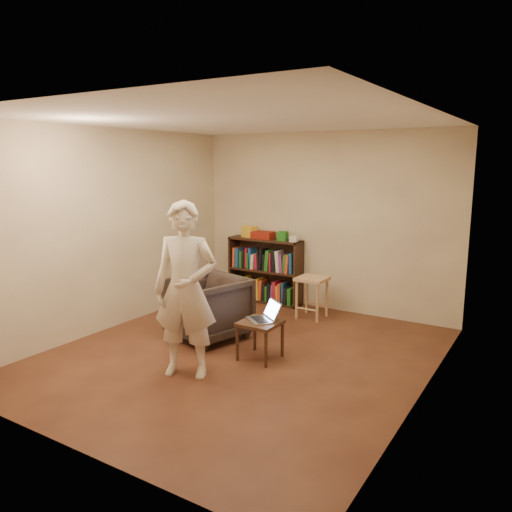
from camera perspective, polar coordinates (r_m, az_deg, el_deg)
The scene contains 15 objects.
floor at distance 5.80m, azimuth -1.85°, elevation -11.25°, with size 4.50×4.50×0.00m, color #431F15.
ceiling at distance 5.40m, azimuth -2.02°, elevation 15.29°, with size 4.50×4.50×0.00m, color white.
wall_back at distance 7.41m, azimuth 7.78°, elevation 3.87°, with size 4.00×4.00×0.00m, color beige.
wall_left at distance 6.76m, azimuth -16.21°, elevation 2.89°, with size 4.50×4.50×0.00m, color beige.
wall_right at distance 4.67m, azimuth 18.99°, elevation -0.60°, with size 4.50×4.50×0.00m, color beige.
bookshelf at distance 7.83m, azimuth 1.10°, elevation -2.06°, with size 1.20×0.30×1.00m.
box_yellow at distance 7.87m, azimuth -0.76°, elevation 2.80°, with size 0.21×0.15×0.17m, color gold.
red_cloth at distance 7.73m, azimuth 0.81°, elevation 2.41°, with size 0.32×0.24×0.11m, color #9A2C13.
box_green at distance 7.52m, azimuth 3.07°, elevation 2.28°, with size 0.14×0.14×0.14m, color #20661B.
box_white at distance 7.44m, azimuth 4.33°, elevation 1.98°, with size 0.11×0.11×0.09m, color beige.
stool at distance 7.04m, azimuth 6.43°, elevation -3.32°, with size 0.40×0.40×0.58m.
armchair at distance 6.24m, azimuth -5.52°, elevation -5.90°, with size 0.84×0.86×0.78m, color #302420.
side_table at distance 5.59m, azimuth 0.47°, elevation -8.19°, with size 0.42×0.42×0.43m.
laptop at distance 5.59m, azimuth 1.01°, elevation -6.82°, with size 0.44×0.44×0.22m.
person at distance 5.08m, azimuth -8.06°, elevation -3.87°, with size 0.66×0.43×1.80m, color beige.
Camera 1 is at (2.98, -4.48, 2.17)m, focal length 35.00 mm.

